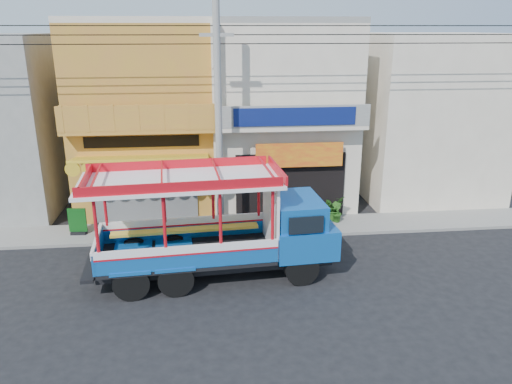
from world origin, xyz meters
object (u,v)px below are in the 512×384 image
at_px(songthaew_truck, 231,225).
at_px(green_sign, 78,223).
at_px(potted_plant_a, 332,208).
at_px(potted_plant_c, 308,209).
at_px(utility_pole, 222,109).
at_px(potted_plant_b, 336,212).

relative_size(songthaew_truck, green_sign, 7.65).
relative_size(potted_plant_a, potted_plant_c, 1.21).
height_order(utility_pole, potted_plant_c, utility_pole).
xyz_separation_m(songthaew_truck, potted_plant_a, (4.46, 4.25, -1.13)).
relative_size(utility_pole, potted_plant_c, 31.88).
height_order(utility_pole, potted_plant_b, utility_pole).
xyz_separation_m(songthaew_truck, potted_plant_c, (3.49, 4.50, -1.22)).
distance_m(songthaew_truck, potted_plant_b, 6.22).
height_order(utility_pole, potted_plant_a, utility_pole).
bearing_deg(songthaew_truck, potted_plant_a, 43.61).
xyz_separation_m(green_sign, potted_plant_b, (10.40, 0.23, -0.02)).
xyz_separation_m(utility_pole, green_sign, (-5.72, 0.69, -4.47)).
bearing_deg(utility_pole, songthaew_truck, -88.30).
xyz_separation_m(songthaew_truck, green_sign, (-5.81, 3.79, -1.22)).
distance_m(potted_plant_a, potted_plant_b, 0.29).
height_order(songthaew_truck, potted_plant_b, songthaew_truck).
bearing_deg(utility_pole, green_sign, 173.08).
height_order(green_sign, potted_plant_a, same).
relative_size(utility_pole, potted_plant_b, 33.17).
bearing_deg(utility_pole, potted_plant_a, 14.18).
height_order(utility_pole, green_sign, utility_pole).
distance_m(potted_plant_a, potted_plant_c, 1.00).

